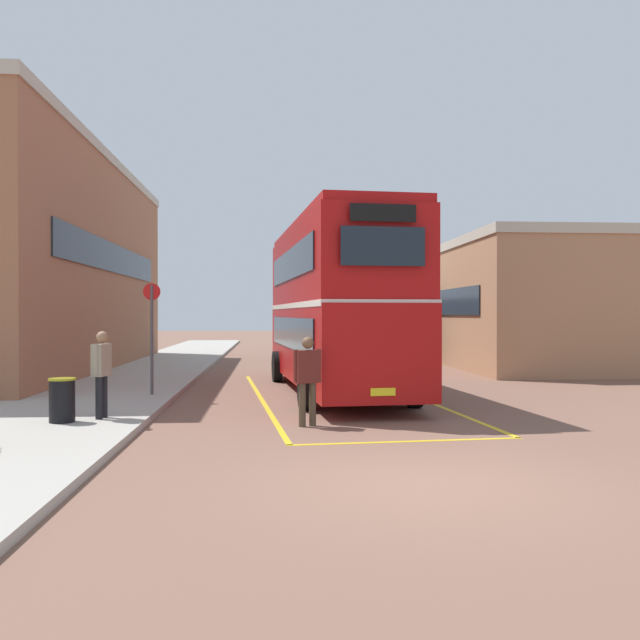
% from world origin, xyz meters
% --- Properties ---
extents(ground_plane, '(135.60, 135.60, 0.00)m').
position_xyz_m(ground_plane, '(0.00, 14.40, 0.00)').
color(ground_plane, brown).
extents(sidewalk_left, '(4.00, 57.60, 0.14)m').
position_xyz_m(sidewalk_left, '(-6.50, 16.80, 0.07)').
color(sidewalk_left, '#A39E93').
rests_on(sidewalk_left, ground).
extents(brick_building_left, '(5.21, 20.26, 8.32)m').
position_xyz_m(brick_building_left, '(-10.64, 18.11, 4.17)').
color(brick_building_left, '#9E6647').
rests_on(brick_building_left, ground).
extents(depot_building_right, '(7.29, 14.81, 5.31)m').
position_xyz_m(depot_building_right, '(9.08, 20.73, 2.66)').
color(depot_building_right, '#AD7A56').
rests_on(depot_building_right, ground).
extents(double_decker_bus, '(3.55, 10.95, 4.75)m').
position_xyz_m(double_decker_bus, '(-0.24, 10.30, 2.51)').
color(double_decker_bus, black).
rests_on(double_decker_bus, ground).
extents(single_deck_bus, '(3.47, 10.21, 3.02)m').
position_xyz_m(single_deck_bus, '(2.63, 25.20, 1.64)').
color(single_deck_bus, black).
rests_on(single_deck_bus, ground).
extents(pedestrian_boarding, '(0.55, 0.40, 1.77)m').
position_xyz_m(pedestrian_boarding, '(-1.32, 4.60, 1.03)').
color(pedestrian_boarding, '#473828').
rests_on(pedestrian_boarding, ground).
extents(pedestrian_waiting_near, '(0.31, 0.57, 1.74)m').
position_xyz_m(pedestrian_waiting_near, '(-5.41, 5.02, 1.15)').
color(pedestrian_waiting_near, black).
rests_on(pedestrian_waiting_near, sidewalk_left).
extents(litter_bin, '(0.51, 0.51, 0.85)m').
position_xyz_m(litter_bin, '(-6.05, 4.59, 0.57)').
color(litter_bin, black).
rests_on(litter_bin, sidewalk_left).
extents(bus_stop_sign, '(0.43, 0.15, 2.88)m').
position_xyz_m(bus_stop_sign, '(-5.11, 9.01, 1.86)').
color(bus_stop_sign, '#4C4C51').
rests_on(bus_stop_sign, sidewalk_left).
extents(bay_marking_yellow, '(5.37, 13.13, 0.01)m').
position_xyz_m(bay_marking_yellow, '(-0.16, 8.32, 0.00)').
color(bay_marking_yellow, gold).
rests_on(bay_marking_yellow, ground).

